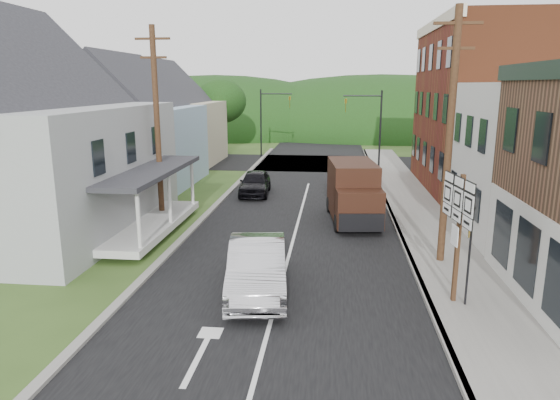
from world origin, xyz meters
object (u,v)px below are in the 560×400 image
(silver_sedan, at_px, (257,267))
(delivery_van, at_px, (353,192))
(warning_sign, at_px, (469,247))
(route_sign_cluster, at_px, (458,220))
(dark_sedan, at_px, (255,183))

(silver_sedan, bearing_deg, delivery_van, 61.90)
(silver_sedan, relative_size, warning_sign, 1.82)
(silver_sedan, bearing_deg, route_sign_cluster, -10.80)
(delivery_van, distance_m, route_sign_cluster, 9.50)
(dark_sedan, distance_m, route_sign_cluster, 16.75)
(dark_sedan, bearing_deg, silver_sedan, -83.81)
(silver_sedan, relative_size, delivery_van, 0.96)
(dark_sedan, xyz_separation_m, route_sign_cluster, (8.21, -14.47, 1.91))
(delivery_van, bearing_deg, silver_sedan, -116.86)
(delivery_van, relative_size, warning_sign, 1.90)
(dark_sedan, bearing_deg, route_sign_cluster, -63.53)
(delivery_van, bearing_deg, route_sign_cluster, -80.09)
(delivery_van, xyz_separation_m, warning_sign, (2.94, -9.30, 0.48))
(delivery_van, xyz_separation_m, route_sign_cluster, (2.63, -9.05, 1.19))
(silver_sedan, xyz_separation_m, dark_sedan, (-2.31, 14.13, -0.11))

